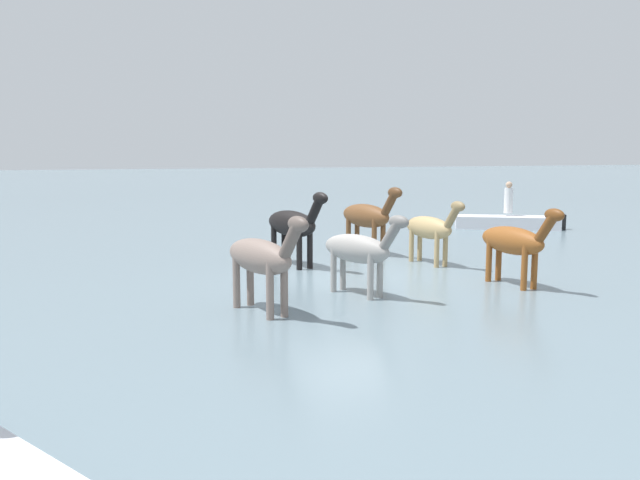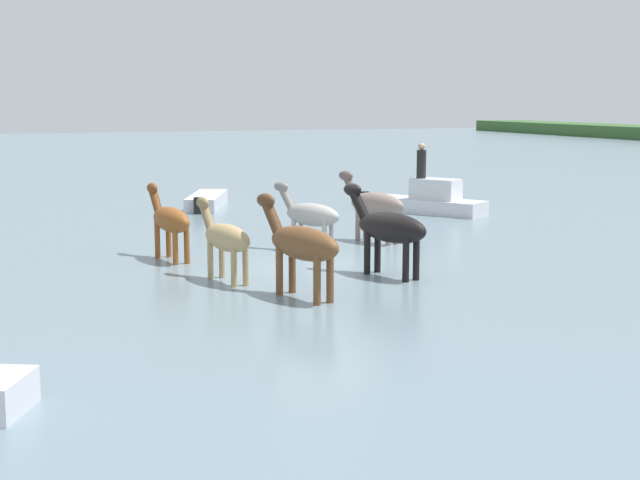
# 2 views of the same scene
# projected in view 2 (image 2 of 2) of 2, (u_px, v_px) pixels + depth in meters

# --- Properties ---
(ground_plane) EXTENTS (173.61, 173.61, 0.00)m
(ground_plane) POSITION_uv_depth(u_px,v_px,m) (320.00, 267.00, 20.85)
(ground_plane) COLOR slate
(horse_dun_straggler) EXTENTS (2.49, 1.22, 1.96)m
(horse_dun_straggler) POSITION_uv_depth(u_px,v_px,m) (389.00, 228.00, 19.58)
(horse_dun_straggler) COLOR black
(horse_dun_straggler) RESTS_ON ground_plane
(horse_lead) EXTENTS (2.12, 1.32, 1.72)m
(horse_lead) POSITION_uv_depth(u_px,v_px,m) (310.00, 215.00, 22.75)
(horse_lead) COLOR #9E9993
(horse_lead) RESTS_ON ground_plane
(horse_dark_mare) EXTENTS (2.50, 1.17, 1.96)m
(horse_dark_mare) POSITION_uv_depth(u_px,v_px,m) (301.00, 243.00, 17.45)
(horse_dark_mare) COLOR brown
(horse_dark_mare) RESTS_ON ground_plane
(horse_chestnut_trailing) EXTENTS (2.21, 0.89, 1.71)m
(horse_chestnut_trailing) POSITION_uv_depth(u_px,v_px,m) (225.00, 238.00, 19.04)
(horse_chestnut_trailing) COLOR tan
(horse_chestnut_trailing) RESTS_ON ground_plane
(horse_pinto_flank) EXTENTS (2.36, 1.25, 1.87)m
(horse_pinto_flank) POSITION_uv_depth(u_px,v_px,m) (375.00, 204.00, 24.32)
(horse_pinto_flank) COLOR gray
(horse_pinto_flank) RESTS_ON ground_plane
(horse_mid_herd) EXTENTS (2.31, 0.87, 1.78)m
(horse_mid_herd) POSITION_uv_depth(u_px,v_px,m) (170.00, 220.00, 21.56)
(horse_mid_herd) COLOR brown
(horse_mid_herd) RESTS_ON ground_plane
(boat_dinghy_port) EXTENTS (4.37, 3.49, 1.33)m
(boat_dinghy_port) POSITION_uv_depth(u_px,v_px,m) (424.00, 204.00, 30.71)
(boat_dinghy_port) COLOR silver
(boat_dinghy_port) RESTS_ON ground_plane
(boat_tender_starboard) EXTENTS (3.91, 2.38, 0.71)m
(boat_tender_starboard) POSITION_uv_depth(u_px,v_px,m) (207.00, 203.00, 32.31)
(boat_tender_starboard) COLOR silver
(boat_tender_starboard) RESTS_ON ground_plane
(person_boatman_standing) EXTENTS (0.32, 0.32, 1.19)m
(person_boatman_standing) POSITION_uv_depth(u_px,v_px,m) (421.00, 162.00, 30.42)
(person_boatman_standing) COLOR black
(person_boatman_standing) RESTS_ON boat_dinghy_port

